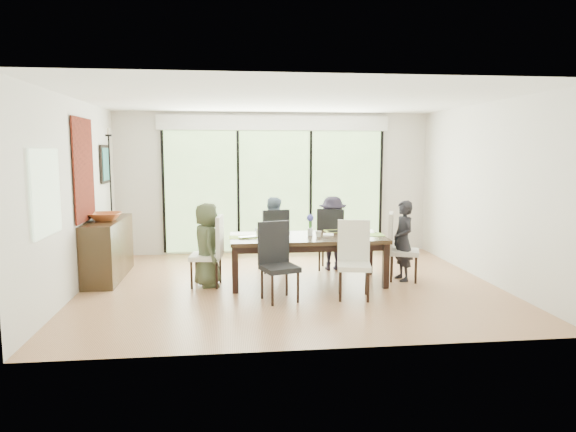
{
  "coord_description": "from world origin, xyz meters",
  "views": [
    {
      "loc": [
        -0.88,
        -7.36,
        1.98
      ],
      "look_at": [
        0.0,
        0.25,
        1.0
      ],
      "focal_mm": 32.0,
      "sensor_mm": 36.0,
      "label": 1
    }
  ],
  "objects": [
    {
      "name": "platter_base",
      "position": [
        -0.28,
        -0.2,
        0.73
      ],
      "size": [
        0.25,
        0.25,
        0.02
      ],
      "primitive_type": "cube",
      "color": "white",
      "rests_on": "table_top"
    },
    {
      "name": "wall_front",
      "position": [
        0.0,
        -2.51,
        1.35
      ],
      "size": [
        6.0,
        0.02,
        2.7
      ],
      "primitive_type": "cube",
      "color": "silver",
      "rests_on": "floor"
    },
    {
      "name": "candlestick_pan",
      "position": [
        -2.76,
        1.11,
        2.22
      ],
      "size": [
        0.1,
        0.1,
        0.03
      ],
      "primitive_type": "cylinder",
      "color": "black",
      "rests_on": "sideboard"
    },
    {
      "name": "person_left_end",
      "position": [
        -1.21,
        0.1,
        0.61
      ],
      "size": [
        0.44,
        0.62,
        1.23
      ],
      "primitive_type": "imported",
      "rotation": [
        0.0,
        0.0,
        1.71
      ],
      "color": "#404930",
      "rests_on": "floor"
    },
    {
      "name": "placemat_right",
      "position": [
        1.22,
        0.1,
        0.72
      ],
      "size": [
        0.42,
        0.3,
        0.01
      ],
      "primitive_type": "cube",
      "color": "#72A93C",
      "rests_on": "table_top"
    },
    {
      "name": "chair_left_end",
      "position": [
        -1.23,
        0.1,
        0.52
      ],
      "size": [
        0.49,
        0.49,
        1.05
      ],
      "primitive_type": null,
      "rotation": [
        0.0,
        0.0,
        -1.7
      ],
      "color": "white",
      "rests_on": "floor"
    },
    {
      "name": "candlestick_shaft",
      "position": [
        -2.76,
        1.11,
        1.58
      ],
      "size": [
        0.02,
        0.02,
        1.28
      ],
      "primitive_type": "cylinder",
      "color": "black",
      "rests_on": "sideboard"
    },
    {
      "name": "floor",
      "position": [
        0.0,
        0.0,
        -0.01
      ],
      "size": [
        6.0,
        5.0,
        0.01
      ],
      "primitive_type": "cube",
      "color": "brown",
      "rests_on": "ground"
    },
    {
      "name": "papers",
      "position": [
        0.97,
        0.05,
        0.72
      ],
      "size": [
        0.29,
        0.21,
        0.0
      ],
      "primitive_type": "cube",
      "color": "white",
      "rests_on": "table_top"
    },
    {
      "name": "chair_far_left",
      "position": [
        -0.18,
        0.95,
        0.52
      ],
      "size": [
        0.52,
        0.52,
        1.05
      ],
      "primitive_type": null,
      "rotation": [
        0.0,
        0.0,
        3.35
      ],
      "color": "black",
      "rests_on": "floor"
    },
    {
      "name": "foliage_far",
      "position": [
        -0.6,
        6.5,
        1.62
      ],
      "size": [
        3.6,
        3.6,
        3.6
      ],
      "primitive_type": "sphere",
      "color": "#14380F",
      "rests_on": "ground"
    },
    {
      "name": "mullion_a",
      "position": [
        -2.1,
        2.46,
        1.2
      ],
      "size": [
        0.05,
        0.04,
        2.3
      ],
      "primitive_type": "cube",
      "color": "black",
      "rests_on": "wall_back"
    },
    {
      "name": "mullion_c",
      "position": [
        0.7,
        2.46,
        1.2
      ],
      "size": [
        0.05,
        0.04,
        2.3
      ],
      "primitive_type": "cube",
      "color": "black",
      "rests_on": "wall_back"
    },
    {
      "name": "table_leg_fl",
      "position": [
        -0.81,
        -0.33,
        0.33
      ],
      "size": [
        0.09,
        0.09,
        0.66
      ],
      "primitive_type": "cube",
      "color": "black",
      "rests_on": "floor"
    },
    {
      "name": "cup_a",
      "position": [
        -0.43,
        0.25,
        0.76
      ],
      "size": [
        0.16,
        0.16,
        0.09
      ],
      "primitive_type": "imported",
      "rotation": [
        0.0,
        0.0,
        0.48
      ],
      "color": "white",
      "rests_on": "table_top"
    },
    {
      "name": "candlestick_base",
      "position": [
        -2.76,
        1.11,
        0.94
      ],
      "size": [
        0.1,
        0.1,
        0.04
      ],
      "primitive_type": "cylinder",
      "color": "black",
      "rests_on": "sideboard"
    },
    {
      "name": "foliage_mid",
      "position": [
        0.4,
        5.8,
        1.8
      ],
      "size": [
        4.0,
        4.0,
        4.0
      ],
      "primitive_type": "sphere",
      "color": "#14380F",
      "rests_on": "ground"
    },
    {
      "name": "cup_c",
      "position": [
        1.07,
        0.2,
        0.76
      ],
      "size": [
        0.15,
        0.15,
        0.09
      ],
      "primitive_type": "imported",
      "rotation": [
        0.0,
        0.0,
        3.48
      ],
      "color": "white",
      "rests_on": "table_top"
    },
    {
      "name": "glass_doors",
      "position": [
        0.0,
        2.47,
        1.2
      ],
      "size": [
        4.2,
        0.02,
        2.3
      ],
      "primitive_type": "cube",
      "color": "#598C3F",
      "rests_on": "wall_back"
    },
    {
      "name": "chair_far_right",
      "position": [
        0.82,
        0.95,
        0.52
      ],
      "size": [
        0.56,
        0.56,
        1.05
      ],
      "primitive_type": null,
      "rotation": [
        0.0,
        0.0,
        2.8
      ],
      "color": "black",
      "rests_on": "floor"
    },
    {
      "name": "art_frame",
      "position": [
        -2.97,
        1.7,
        1.75
      ],
      "size": [
        0.03,
        0.55,
        0.65
      ],
      "primitive_type": "cube",
      "color": "black",
      "rests_on": "wall_left"
    },
    {
      "name": "chair_near_left",
      "position": [
        -0.23,
        -0.77,
        0.52
      ],
      "size": [
        0.55,
        0.55,
        1.05
      ],
      "primitive_type": null,
      "rotation": [
        0.0,
        0.0,
        0.31
      ],
      "color": "black",
      "rests_on": "floor"
    },
    {
      "name": "ceiling",
      "position": [
        0.0,
        0.0,
        2.71
      ],
      "size": [
        6.0,
        5.0,
        0.01
      ],
      "primitive_type": "cube",
      "color": "white",
      "rests_on": "wall_back"
    },
    {
      "name": "deck",
      "position": [
        0.0,
        3.4,
        -0.05
      ],
      "size": [
        6.0,
        1.8,
        0.1
      ],
      "primitive_type": "cube",
      "color": "#503D22",
      "rests_on": "ground"
    },
    {
      "name": "wall_right",
      "position": [
        3.01,
        0.0,
        1.35
      ],
      "size": [
        0.02,
        5.0,
        2.7
      ],
      "primitive_type": "cube",
      "color": "beige",
      "rests_on": "floor"
    },
    {
      "name": "tapestry",
      "position": [
        -2.97,
        0.4,
        1.7
      ],
      "size": [
        0.02,
        1.0,
        1.5
      ],
      "primitive_type": "cube",
      "color": "maroon",
      "rests_on": "wall_left"
    },
    {
      "name": "vase",
      "position": [
        0.32,
        0.15,
        0.77
      ],
      "size": [
        0.08,
        0.08,
        0.11
      ],
      "primitive_type": "cylinder",
      "color": "silver",
      "rests_on": "table_top"
    },
    {
      "name": "hyacinth_blooms",
      "position": [
        0.32,
        0.15,
        0.98
      ],
      "size": [
        0.1,
        0.1,
        0.1
      ],
      "primitive_type": "sphere",
      "color": "#4646B0",
      "rests_on": "table_top"
    },
    {
      "name": "bowl",
      "position": [
        -2.76,
        0.66,
        0.98
      ],
      "size": [
        0.49,
        0.49,
        0.12
      ],
      "primitive_type": "imported",
      "color": "#9D4922",
      "rests_on": "sideboard"
    },
    {
      "name": "foliage_left",
      "position": [
        -1.8,
        5.2,
        1.44
      ],
      "size": [
        3.2,
        3.2,
        3.2
      ],
      "primitive_type": "sphere",
      "color": "#14380F",
      "rests_on": "ground"
    },
    {
      "name": "chair_near_right",
      "position": [
        0.77,
        -0.77,
        0.52
      ],
      "size": [
        0.52,
        0.52,
        1.05
      ],
      "primitive_type": null,
      "rotation": [
        0.0,
        0.0,
        -0.2
      ],
      "color": "silver",
      "rests_on": "floor"
    },
    {
      "name": "foliage_right",
      "position": [
        2.2,
        5.0,
        1.26
      ],
      "size": [
        2.8,
        2.8,
        2.8
      ],
      "primitive_type": "sphere",
      "color": "#14380F",
      "rests_on": "ground"
    },
    {
      "name": "placemat_paper",
      "position": [
        -0.28,
        -0.2,
        0.72
      ],
      "size": [
        0.42,
        0.3,
        0.01
      ],
      "primitive_type": "cube",
      "color": "white",
      "rests_on": "table_top"
    },
    {
      "name": "tablet_far_l",
      "position": [
        -0.08,
        0.45,
        0.73
      ],
      "size": [
        0.25,
        0.17,
        0.01
      ],
      "primitive_type": "cube",
      "color": "black",
      "rests_on": "table_top"
    },
    {
      "name": "person_far_right",
      "position": [
        0.82,
        0.93,
        0.61
      ],
      "size": [
        0.58,
        0.37,
        1.23
      ],
      "primitive_type": "imported",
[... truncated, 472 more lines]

